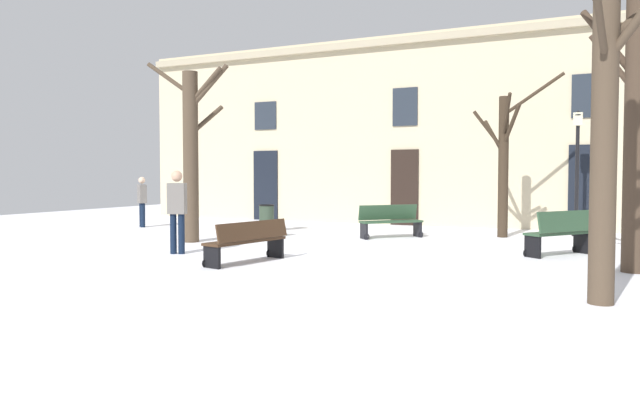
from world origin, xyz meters
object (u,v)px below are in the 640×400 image
tree_left_of_center (504,158)px  person_by_shop_door (142,199)px  tree_center (636,110)px  bench_by_litter_bin (561,233)px  tree_foreground (609,85)px  bench_near_lamp (248,241)px  streetlamp (577,159)px  litter_bin (267,221)px  person_crossing_plaza (177,207)px  bench_back_to_back_left (390,221)px  tree_right_of_center (191,151)px

tree_left_of_center → person_by_shop_door: (-11.13, -1.80, -1.25)m
tree_center → bench_by_litter_bin: size_ratio=3.62×
tree_foreground → person_by_shop_door: (-13.53, 6.28, -1.99)m
bench_near_lamp → bench_by_litter_bin: (5.46, 3.67, 0.06)m
tree_foreground → bench_by_litter_bin: 5.40m
tree_left_of_center → streetlamp: tree_left_of_center is taller
litter_bin → person_crossing_plaza: 3.69m
tree_center → bench_back_to_back_left: size_ratio=3.64×
tree_foreground → streetlamp: bearing=93.7°
tree_center → tree_foreground: size_ratio=1.06×
bench_back_to_back_left → person_by_shop_door: (-8.36, -0.37, 0.44)m
bench_back_to_back_left → person_crossing_plaza: (-3.15, -5.07, 0.55)m
tree_foreground → bench_near_lamp: (-6.24, 1.11, -2.46)m
tree_right_of_center → bench_by_litter_bin: (8.64, 1.24, -1.82)m
tree_foreground → litter_bin: size_ratio=5.99×
streetlamp → bench_near_lamp: 10.06m
bench_by_litter_bin → person_by_shop_door: size_ratio=0.96×
tree_foreground → bench_back_to_back_left: size_ratio=3.45×
bench_back_to_back_left → tree_left_of_center: bearing=-18.0°
tree_foreground → bench_by_litter_bin: (-0.78, 4.78, -2.40)m
tree_right_of_center → litter_bin: size_ratio=5.07×
tree_left_of_center → bench_by_litter_bin: (1.62, -3.30, -1.67)m
tree_left_of_center → person_crossing_plaza: 8.87m
tree_right_of_center → person_crossing_plaza: tree_right_of_center is taller
bench_by_litter_bin → bench_near_lamp: bearing=-18.9°
tree_center → bench_near_lamp: 7.41m
bench_back_to_back_left → bench_by_litter_bin: size_ratio=0.99×
tree_right_of_center → bench_near_lamp: 4.43m
streetlamp → bench_by_litter_bin: bearing=-92.3°
bench_back_to_back_left → person_by_shop_door: 8.38m
tree_left_of_center → bench_back_to_back_left: size_ratio=2.84×
streetlamp → bench_by_litter_bin: (-0.18, -4.48, -1.66)m
litter_bin → bench_back_to_back_left: bearing=25.0°
tree_right_of_center → person_crossing_plaza: bearing=-60.6°
tree_left_of_center → streetlamp: size_ratio=1.27×
bench_by_litter_bin → person_crossing_plaza: person_crossing_plaza is taller
bench_near_lamp → bench_by_litter_bin: 6.58m
tree_left_of_center → bench_near_lamp: 8.14m
tree_center → bench_by_litter_bin: (-1.27, 1.70, -2.34)m
bench_by_litter_bin → bench_back_to_back_left: bearing=-75.9°
tree_foreground → bench_near_lamp: bearing=169.9°
tree_left_of_center → tree_center: bearing=-60.0°
bench_by_litter_bin → person_crossing_plaza: size_ratio=0.87×
tree_foreground → bench_by_litter_bin: size_ratio=3.42×
tree_left_of_center → bench_back_to_back_left: bearing=-152.7°
bench_by_litter_bin → tree_right_of_center: bearing=-44.7°
tree_right_of_center → bench_near_lamp: size_ratio=2.36×
person_by_shop_door → person_crossing_plaza: size_ratio=0.91×
tree_left_of_center → bench_by_litter_bin: size_ratio=2.81×
tree_left_of_center → bench_by_litter_bin: bearing=-63.9°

